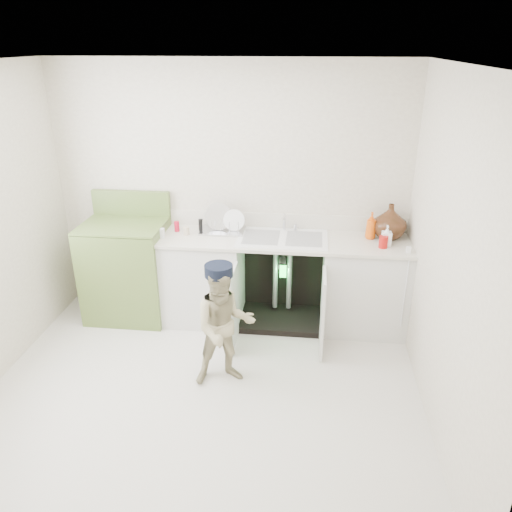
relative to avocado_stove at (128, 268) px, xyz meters
The scene contains 5 objects.
ground 1.64m from the avocado_stove, 49.49° to the right, with size 3.50×3.50×0.00m, color beige.
room_shell 1.72m from the avocado_stove, 49.49° to the right, with size 6.00×5.50×1.26m.
counter_run 1.59m from the avocado_stove, ahead, with size 2.44×1.02×1.23m.
avocado_stove is the anchor object (origin of this frame).
repair_worker 1.53m from the avocado_stove, 40.52° to the right, with size 0.76×0.95×1.06m.
Camera 1 is at (0.80, -3.21, 2.64)m, focal length 35.00 mm.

